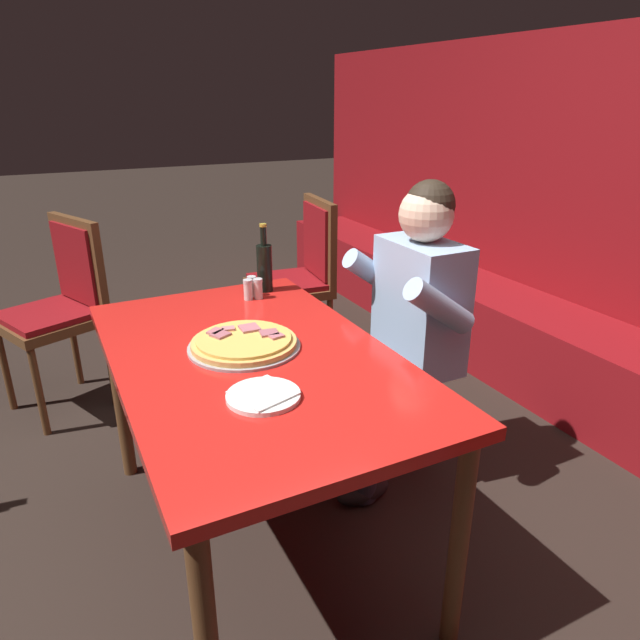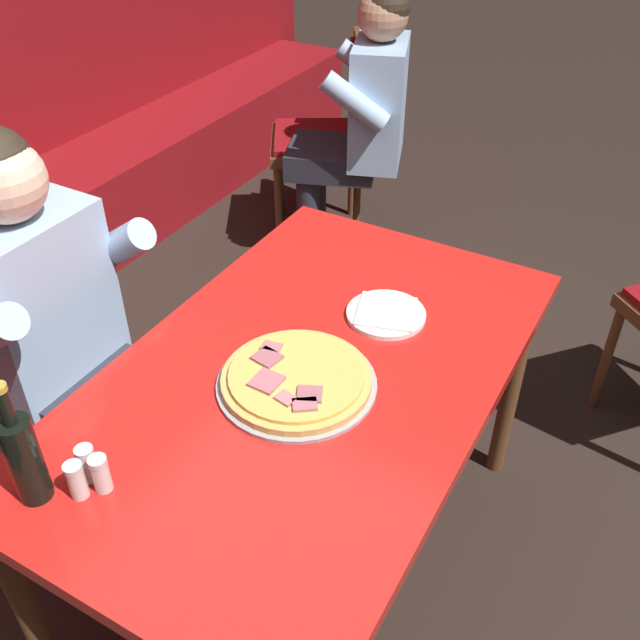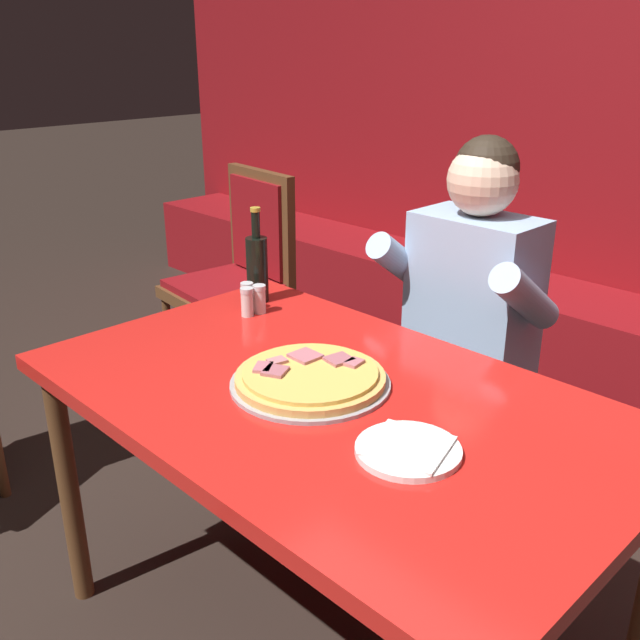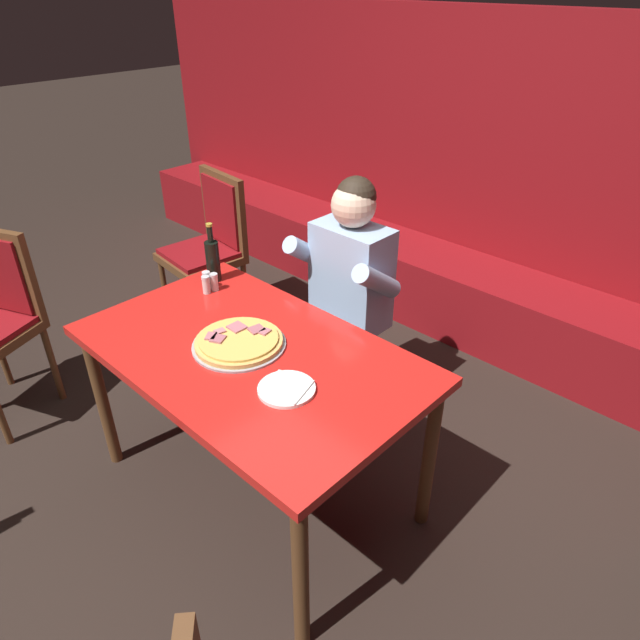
% 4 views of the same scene
% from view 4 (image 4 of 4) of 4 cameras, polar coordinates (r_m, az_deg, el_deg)
% --- Properties ---
extents(ground_plane, '(24.00, 24.00, 0.00)m').
position_cam_4_polar(ground_plane, '(2.79, -6.00, -16.25)').
color(ground_plane, black).
extents(booth_wall_panel, '(6.80, 0.16, 1.90)m').
position_cam_4_polar(booth_wall_panel, '(3.82, 19.17, 12.95)').
color(booth_wall_panel, maroon).
rests_on(booth_wall_panel, ground_plane).
extents(booth_bench, '(6.46, 0.48, 0.46)m').
position_cam_4_polar(booth_bench, '(3.83, 15.17, 1.81)').
color(booth_bench, maroon).
rests_on(booth_bench, ground_plane).
extents(main_dining_table, '(1.42, 0.86, 0.78)m').
position_cam_4_polar(main_dining_table, '(2.33, -6.94, -4.68)').
color(main_dining_table, brown).
rests_on(main_dining_table, ground_plane).
extents(pizza, '(0.38, 0.38, 0.05)m').
position_cam_4_polar(pizza, '(2.30, -8.12, -2.16)').
color(pizza, '#9E9EA3').
rests_on(pizza, main_dining_table).
extents(plate_white_paper, '(0.21, 0.21, 0.02)m').
position_cam_4_polar(plate_white_paper, '(2.06, -3.36, -6.86)').
color(plate_white_paper, white).
rests_on(plate_white_paper, main_dining_table).
extents(beer_bottle, '(0.07, 0.07, 0.29)m').
position_cam_4_polar(beer_bottle, '(2.78, -10.68, 5.97)').
color(beer_bottle, black).
rests_on(beer_bottle, main_dining_table).
extents(shaker_red_pepper_flakes, '(0.04, 0.04, 0.09)m').
position_cam_4_polar(shaker_red_pepper_flakes, '(2.72, -10.53, 3.67)').
color(shaker_red_pepper_flakes, silver).
rests_on(shaker_red_pepper_flakes, main_dining_table).
extents(shaker_black_pepper, '(0.04, 0.04, 0.09)m').
position_cam_4_polar(shaker_black_pepper, '(2.74, -11.26, 3.86)').
color(shaker_black_pepper, silver).
rests_on(shaker_black_pepper, main_dining_table).
extents(shaker_oregano, '(0.04, 0.04, 0.09)m').
position_cam_4_polar(shaker_oregano, '(2.70, -11.31, 3.41)').
color(shaker_oregano, silver).
rests_on(shaker_oregano, main_dining_table).
extents(diner_seated_blue_shirt, '(0.53, 0.53, 1.27)m').
position_cam_4_polar(diner_seated_blue_shirt, '(2.79, 1.97, 2.50)').
color(diner_seated_blue_shirt, black).
rests_on(diner_seated_blue_shirt, ground_plane).
extents(dining_chair_near_left, '(0.48, 0.48, 1.01)m').
position_cam_4_polar(dining_chair_near_left, '(3.72, -10.93, 7.77)').
color(dining_chair_near_left, brown).
rests_on(dining_chair_near_left, ground_plane).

